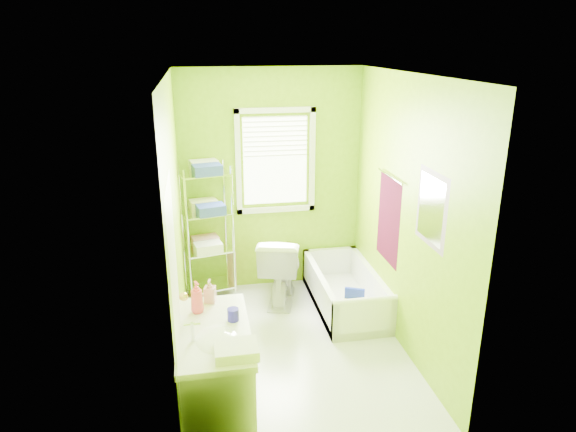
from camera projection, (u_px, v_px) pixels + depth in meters
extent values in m
plane|color=silver|center=(294.00, 347.00, 5.05)|extent=(2.90, 2.90, 0.00)
cube|color=#719E07|center=(271.00, 182.00, 5.98)|extent=(2.10, 0.04, 2.60)
cube|color=#719E07|center=(338.00, 298.00, 3.28)|extent=(2.10, 0.04, 2.60)
cube|color=#719E07|center=(176.00, 230.00, 4.45)|extent=(0.04, 2.90, 2.60)
cube|color=#719E07|center=(405.00, 216.00, 4.81)|extent=(0.04, 2.90, 2.60)
cube|color=white|center=(296.00, 74.00, 4.21)|extent=(2.10, 2.90, 0.04)
cube|color=white|center=(275.00, 161.00, 5.90)|extent=(0.74, 0.01, 1.01)
cube|color=white|center=(276.00, 209.00, 6.07)|extent=(0.92, 0.05, 0.06)
cube|color=white|center=(275.00, 110.00, 5.69)|extent=(0.92, 0.05, 0.06)
cube|color=white|center=(238.00, 163.00, 5.81)|extent=(0.06, 0.05, 1.22)
cube|color=white|center=(312.00, 160.00, 5.95)|extent=(0.06, 0.05, 1.22)
cube|color=white|center=(275.00, 136.00, 5.78)|extent=(0.72, 0.02, 0.50)
cube|color=white|center=(178.00, 319.00, 3.62)|extent=(0.02, 0.80, 2.00)
sphere|color=gold|center=(184.00, 297.00, 3.93)|extent=(0.07, 0.07, 0.07)
cube|color=#3F071B|center=(389.00, 219.00, 5.18)|extent=(0.02, 0.58, 0.90)
cylinder|color=silver|center=(390.00, 176.00, 5.03)|extent=(0.02, 0.62, 0.02)
cube|color=#CC5972|center=(432.00, 209.00, 4.21)|extent=(0.02, 0.54, 0.64)
cube|color=white|center=(431.00, 209.00, 4.21)|extent=(0.01, 0.44, 0.54)
cube|color=white|center=(344.00, 302.00, 5.82)|extent=(0.66, 1.42, 0.09)
cube|color=white|center=(319.00, 291.00, 5.71)|extent=(0.07, 1.42, 0.43)
cube|color=white|center=(370.00, 287.00, 5.82)|extent=(0.07, 1.42, 0.43)
cube|color=white|center=(364.00, 320.00, 5.13)|extent=(0.66, 0.07, 0.43)
cube|color=white|center=(330.00, 265.00, 6.40)|extent=(0.66, 0.07, 0.43)
cylinder|color=white|center=(365.00, 301.00, 5.06)|extent=(0.66, 0.07, 0.07)
cylinder|color=#1529C7|center=(353.00, 310.00, 5.51)|extent=(0.30, 0.30, 0.05)
cylinder|color=yellow|center=(353.00, 306.00, 5.49)|extent=(0.29, 0.29, 0.04)
cube|color=#1529C7|center=(354.00, 297.00, 5.58)|extent=(0.21, 0.12, 0.20)
imported|color=white|center=(281.00, 267.00, 5.85)|extent=(0.66, 0.89, 0.82)
cube|color=silver|center=(216.00, 377.00, 4.00)|extent=(0.52, 1.04, 0.75)
cube|color=silver|center=(214.00, 332.00, 3.87)|extent=(0.55, 1.07, 0.05)
ellipsoid|color=white|center=(217.00, 342.00, 3.74)|extent=(0.36, 0.47, 0.13)
cylinder|color=silver|center=(193.00, 333.00, 3.68)|extent=(0.03, 0.03, 0.16)
cylinder|color=silver|center=(192.00, 324.00, 3.66)|extent=(0.12, 0.02, 0.02)
imported|color=#E94451|center=(197.00, 297.00, 4.06)|extent=(0.14, 0.14, 0.27)
imported|color=pink|center=(210.00, 291.00, 4.23)|extent=(0.11, 0.11, 0.20)
cylinder|color=#211AAA|center=(233.00, 315.00, 3.96)|extent=(0.09, 0.09, 0.10)
cube|color=white|center=(236.00, 350.00, 3.53)|extent=(0.30, 0.24, 0.07)
cylinder|color=silver|center=(188.00, 242.00, 5.55)|extent=(0.02, 0.02, 1.60)
cylinder|color=silver|center=(182.00, 232.00, 5.82)|extent=(0.02, 0.02, 1.60)
cylinder|color=silver|center=(233.00, 235.00, 5.74)|extent=(0.02, 0.02, 1.60)
cylinder|color=silver|center=(226.00, 226.00, 6.01)|extent=(0.02, 0.02, 1.60)
cube|color=silver|center=(211.00, 286.00, 5.99)|extent=(0.59, 0.43, 0.02)
cube|color=silver|center=(209.00, 250.00, 5.85)|extent=(0.59, 0.43, 0.02)
cube|color=silver|center=(207.00, 213.00, 5.70)|extent=(0.59, 0.43, 0.02)
cube|color=silver|center=(204.00, 174.00, 5.55)|extent=(0.59, 0.43, 0.02)
cube|color=#2E47A8|center=(207.00, 170.00, 5.45)|extent=(0.33, 0.26, 0.11)
cube|color=white|center=(204.00, 165.00, 5.65)|extent=(0.33, 0.26, 0.11)
cube|color=#2E47A8|center=(211.00, 210.00, 5.60)|extent=(0.33, 0.26, 0.11)
cube|color=#E3E48B|center=(203.00, 204.00, 5.78)|extent=(0.33, 0.26, 0.11)
cube|color=white|center=(208.00, 248.00, 5.75)|extent=(0.33, 0.26, 0.11)
cube|color=#ECA1B2|center=(205.00, 241.00, 5.94)|extent=(0.33, 0.26, 0.11)
cube|color=#ECA1B2|center=(232.00, 267.00, 6.03)|extent=(0.08, 0.28, 0.50)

